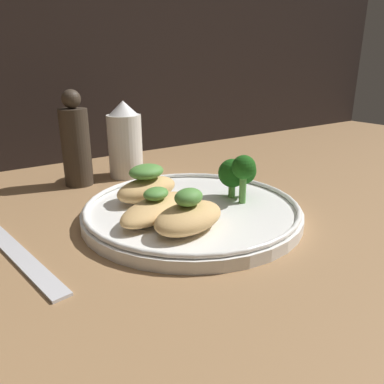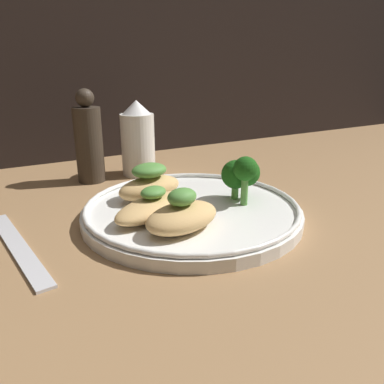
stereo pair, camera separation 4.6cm
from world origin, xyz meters
TOP-DOWN VIEW (x-y plane):
  - ground_plane at (0.00, 0.00)cm, footprint 180.00×180.00cm
  - plate at (0.00, 0.00)cm, footprint 27.13×27.13cm
  - grilled_meat_front at (-4.07, -5.20)cm, footprint 10.18×7.79cm
  - grilled_meat_middle at (-5.35, -0.51)cm, footprint 12.36×9.08cm
  - grilled_meat_back at (-3.34, 5.42)cm, footprint 9.58×5.99cm
  - broccoli_bunch at (6.82, -0.67)cm, footprint 4.85×6.16cm
  - sauce_bottle at (1.28, 21.36)cm, footprint 5.66×5.66cm
  - pepper_grinder at (-6.98, 21.36)cm, footprint 4.36×4.36cm
  - fork at (-20.02, 1.74)cm, footprint 4.62×19.89cm

SIDE VIEW (x-z plane):
  - ground_plane at x=0.00cm, z-range -1.00..0.00cm
  - fork at x=-20.02cm, z-range 0.00..0.60cm
  - plate at x=0.00cm, z-range -0.01..1.99cm
  - grilled_meat_middle at x=-5.35cm, z-range 0.88..4.57cm
  - grilled_meat_front at x=-4.07cm, z-range 0.73..5.39cm
  - grilled_meat_back at x=-3.34cm, z-range 1.01..5.80cm
  - broccoli_bunch at x=6.82cm, z-range 1.91..8.17cm
  - sauce_bottle at x=1.28cm, z-range -0.27..12.36cm
  - pepper_grinder at x=-6.98cm, z-range -0.74..14.00cm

